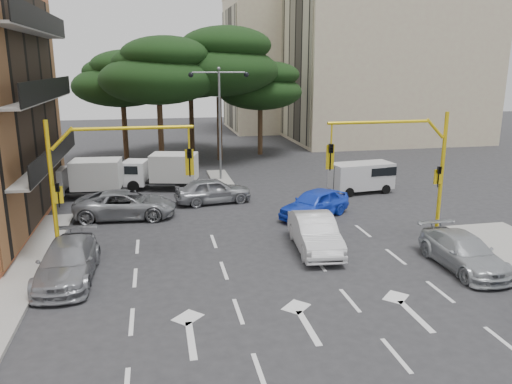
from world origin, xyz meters
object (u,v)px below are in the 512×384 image
signal_mast_left (98,171)px  car_blue_compact (315,203)px  car_silver_cross_b (213,190)px  van_white (361,177)px  signal_mast_right (408,159)px  street_lamp_center (219,104)px  box_truck_b (161,172)px  car_silver_parked (463,252)px  car_silver_cross_a (126,204)px  box_truck_a (82,179)px  car_silver_wagon (67,262)px  car_white_hatch (315,233)px

signal_mast_left → car_blue_compact: signal_mast_left is taller
car_silver_cross_b → van_white: size_ratio=1.14×
signal_mast_right → car_silver_cross_b: signal_mast_right is taller
street_lamp_center → car_silver_cross_b: size_ratio=1.72×
van_white → box_truck_b: (-12.68, 3.44, 0.21)m
car_silver_cross_b → van_white: van_white is taller
box_truck_b → car_silver_parked: bearing=-129.9°
street_lamp_center → car_silver_cross_a: (-6.20, -7.82, -4.68)m
car_silver_cross_a → car_silver_parked: car_silver_cross_a is taller
car_silver_parked → box_truck_a: bearing=139.0°
signal_mast_right → car_silver_wagon: 15.23m
signal_mast_left → car_silver_cross_a: size_ratio=1.12×
signal_mast_left → street_lamp_center: street_lamp_center is taller
signal_mast_left → box_truck_a: bearing=101.3°
signal_mast_right → car_silver_cross_b: bearing=134.2°
car_white_hatch → car_silver_parked: size_ratio=1.02×
signal_mast_left → car_silver_parked: signal_mast_left is taller
car_silver_cross_b → car_silver_parked: size_ratio=0.96×
car_white_hatch → box_truck_a: 16.12m
car_silver_wagon → car_silver_parked: 15.73m
car_silver_cross_a → box_truck_a: 5.58m
car_white_hatch → box_truck_b: 14.34m
box_truck_b → car_blue_compact: bearing=-121.4°
car_silver_cross_b → car_blue_compact: bearing=-136.1°
car_silver_cross_a → car_silver_cross_b: car_silver_cross_b is taller
car_silver_cross_a → car_silver_parked: size_ratio=1.13×
car_white_hatch → car_blue_compact: 4.98m
car_silver_cross_a → car_silver_wagon: bearing=171.4°
car_silver_cross_a → box_truck_b: 6.46m
car_white_hatch → car_silver_parked: (5.29, -3.17, -0.11)m
car_white_hatch → car_blue_compact: bearing=77.3°
signal_mast_left → car_blue_compact: bearing=21.8°
car_silver_cross_a → car_silver_cross_b: 5.39m
box_truck_b → car_white_hatch: bearing=-139.5°
street_lamp_center → car_silver_wagon: 18.19m
car_white_hatch → car_silver_cross_b: (-3.53, 8.74, -0.02)m
car_silver_cross_b → car_silver_parked: car_silver_cross_b is taller
signal_mast_left → box_truck_a: signal_mast_left is taller
street_lamp_center → box_truck_a: bearing=-161.5°
car_blue_compact → box_truck_a: (-12.85, 6.74, 0.43)m
box_truck_a → car_silver_wagon: bearing=-171.0°
car_blue_compact → signal_mast_left: bearing=-102.7°
car_white_hatch → car_silver_parked: 6.16m
car_silver_parked → van_white: (0.90, 12.51, 0.30)m
car_silver_parked → box_truck_a: size_ratio=0.97×
car_white_hatch → van_white: (6.19, 9.34, 0.19)m
car_silver_parked → box_truck_b: box_truck_b is taller
signal_mast_left → car_silver_wagon: bearing=-126.2°
car_silver_cross_a → box_truck_b: size_ratio=1.10×
car_blue_compact → box_truck_b: box_truck_b is taller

